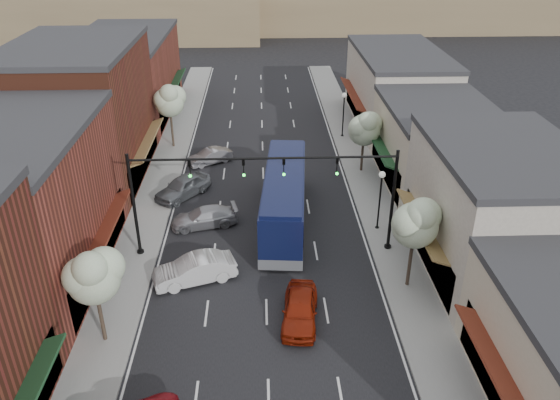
{
  "coord_description": "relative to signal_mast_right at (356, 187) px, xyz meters",
  "views": [
    {
      "loc": [
        -0.14,
        -21.68,
        19.57
      ],
      "look_at": [
        1.08,
        10.98,
        2.2
      ],
      "focal_mm": 35.0,
      "sensor_mm": 36.0,
      "label": 1
    }
  ],
  "objects": [
    {
      "name": "coach_bus",
      "position": [
        -4.2,
        3.82,
        -2.63
      ],
      "size": [
        3.77,
        12.71,
        3.83
      ],
      "rotation": [
        0.0,
        0.0,
        -0.08
      ],
      "color": "#0D1336",
      "rests_on": "ground"
    },
    {
      "name": "tree_right_near",
      "position": [
        2.73,
        -4.05,
        -0.17
      ],
      "size": [
        2.85,
        2.65,
        5.95
      ],
      "color": "#47382B",
      "rests_on": "ground"
    },
    {
      "name": "hill_near",
      "position": [
        -30.62,
        70.0,
        -0.62
      ],
      "size": [
        50.0,
        20.0,
        8.0
      ],
      "primitive_type": "cube",
      "color": "#7A6647",
      "rests_on": "ground"
    },
    {
      "name": "bldg_left_midfar",
      "position": [
        -19.86,
        12.0,
        0.78
      ],
      "size": [
        10.14,
        14.1,
        10.9
      ],
      "color": "#5E2A1B",
      "rests_on": "ground"
    },
    {
      "name": "curb_left",
      "position": [
        -12.62,
        10.5,
        -4.55
      ],
      "size": [
        0.25,
        73.0,
        0.17
      ],
      "primitive_type": "cube",
      "color": "gray",
      "rests_on": "ground"
    },
    {
      "name": "parked_car_b",
      "position": [
        -9.82,
        -2.98,
        -3.82
      ],
      "size": [
        5.16,
        3.19,
        1.61
      ],
      "primitive_type": "imported",
      "rotation": [
        0.0,
        0.0,
        -1.24
      ],
      "color": "silver",
      "rests_on": "ground"
    },
    {
      "name": "sidewalk_left",
      "position": [
        -14.02,
        10.5,
        -4.55
      ],
      "size": [
        2.8,
        73.0,
        0.15
      ],
      "primitive_type": "cube",
      "color": "gray",
      "rests_on": "ground"
    },
    {
      "name": "bldg_right_midnear",
      "position": [
        8.1,
        -2.0,
        -0.72
      ],
      "size": [
        9.14,
        12.1,
        7.9
      ],
      "color": "beige",
      "rests_on": "ground"
    },
    {
      "name": "lamp_post_far",
      "position": [
        2.18,
        20.0,
        -1.62
      ],
      "size": [
        0.44,
        0.44,
        4.44
      ],
      "color": "black",
      "rests_on": "ground"
    },
    {
      "name": "parked_car_d",
      "position": [
        -11.82,
        8.0,
        -3.8
      ],
      "size": [
        4.5,
        5.0,
        1.64
      ],
      "primitive_type": "imported",
      "rotation": [
        0.0,
        0.0,
        -0.66
      ],
      "color": "slate",
      "rests_on": "ground"
    },
    {
      "name": "bldg_left_midnear",
      "position": [
        -19.85,
        -2.0,
        0.03
      ],
      "size": [
        10.14,
        14.1,
        9.4
      ],
      "color": "brown",
      "rests_on": "ground"
    },
    {
      "name": "tree_right_far",
      "position": [
        2.73,
        11.95,
        -0.63
      ],
      "size": [
        2.85,
        2.65,
        5.43
      ],
      "color": "#47382B",
      "rests_on": "ground"
    },
    {
      "name": "bldg_left_far",
      "position": [
        -19.84,
        28.0,
        -0.46
      ],
      "size": [
        10.14,
        18.1,
        8.4
      ],
      "color": "brown",
      "rests_on": "ground"
    },
    {
      "name": "tree_left_far",
      "position": [
        -13.87,
        17.95,
        -0.02
      ],
      "size": [
        2.85,
        2.65,
        6.13
      ],
      "color": "#47382B",
      "rests_on": "ground"
    },
    {
      "name": "parked_car_e",
      "position": [
        -10.23,
        14.18,
        -3.97
      ],
      "size": [
        4.08,
        3.18,
        1.29
      ],
      "primitive_type": "imported",
      "rotation": [
        0.0,
        0.0,
        -1.04
      ],
      "color": "#9C9BA0",
      "rests_on": "ground"
    },
    {
      "name": "bldg_right_midfar",
      "position": [
        8.08,
        10.0,
        -1.46
      ],
      "size": [
        9.14,
        12.1,
        6.4
      ],
      "color": "beige",
      "rests_on": "ground"
    },
    {
      "name": "signal_mast_right",
      "position": [
        0.0,
        0.0,
        0.0
      ],
      "size": [
        8.22,
        0.46,
        7.0
      ],
      "color": "black",
      "rests_on": "ground"
    },
    {
      "name": "parked_car_c",
      "position": [
        -9.82,
        3.5,
        -3.95
      ],
      "size": [
        4.94,
        2.87,
        1.35
      ],
      "primitive_type": "imported",
      "rotation": [
        0.0,
        0.0,
        -1.35
      ],
      "color": "#A7A8AD",
      "rests_on": "ground"
    },
    {
      "name": "sidewalk_right",
      "position": [
        2.78,
        10.5,
        -4.55
      ],
      "size": [
        2.8,
        73.0,
        0.15
      ],
      "primitive_type": "cube",
      "color": "gray",
      "rests_on": "ground"
    },
    {
      "name": "bldg_right_far",
      "position": [
        8.09,
        24.0,
        -0.96
      ],
      "size": [
        9.14,
        16.1,
        7.4
      ],
      "color": "beige",
      "rests_on": "ground"
    },
    {
      "name": "ground",
      "position": [
        -5.62,
        -8.0,
        -4.62
      ],
      "size": [
        160.0,
        160.0,
        0.0
      ],
      "primitive_type": "plane",
      "color": "black",
      "rests_on": "ground"
    },
    {
      "name": "signal_mast_left",
      "position": [
        -11.24,
        0.0,
        0.0
      ],
      "size": [
        8.22,
        0.46,
        7.0
      ],
      "color": "black",
      "rests_on": "ground"
    },
    {
      "name": "lamp_post_near",
      "position": [
        2.18,
        2.5,
        -1.62
      ],
      "size": [
        0.44,
        0.44,
        4.44
      ],
      "color": "black",
      "rests_on": "ground"
    },
    {
      "name": "tree_left_near",
      "position": [
        -13.87,
        -8.05,
        -0.4
      ],
      "size": [
        2.85,
        2.65,
        5.69
      ],
      "color": "#47382B",
      "rests_on": "ground"
    },
    {
      "name": "red_hatchback",
      "position": [
        -3.84,
        -6.78,
        -3.85
      ],
      "size": [
        2.38,
        4.74,
        1.55
      ],
      "primitive_type": "imported",
      "rotation": [
        0.0,
        0.0,
        -0.12
      ],
      "color": "maroon",
      "rests_on": "ground"
    },
    {
      "name": "curb_right",
      "position": [
        1.38,
        10.5,
        -4.55
      ],
      "size": [
        0.25,
        73.0,
        0.17
      ],
      "primitive_type": "cube",
      "color": "gray",
      "rests_on": "ground"
    }
  ]
}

